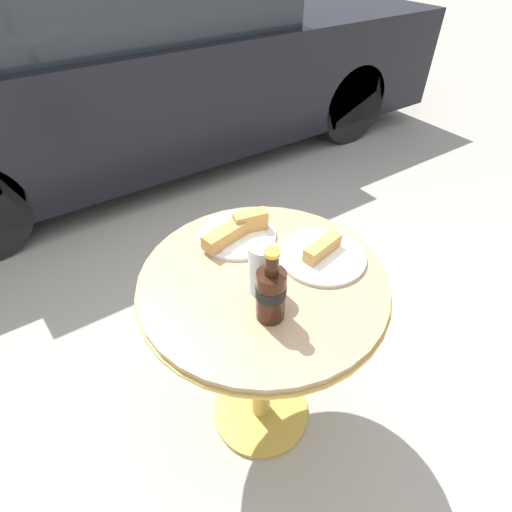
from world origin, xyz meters
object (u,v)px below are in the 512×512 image
Objects in this scene: bistro_table at (262,317)px; lunch_plate_far at (322,254)px; cola_bottle_left at (271,292)px; lunch_plate_near at (237,232)px; drinking_glass at (262,270)px; parked_car at (141,66)px.

lunch_plate_far is at bearing -8.45° from bistro_table.
cola_bottle_left reaches higher than lunch_plate_near.
drinking_glass is (0.03, 0.09, -0.02)m from cola_bottle_left.
drinking_glass is at bearing -105.38° from lunch_plate_near.
parked_car reaches higher than lunch_plate_far.
bistro_table is at bearing 62.66° from cola_bottle_left.
cola_bottle_left reaches higher than bistro_table.
parked_car is (0.54, 2.19, -0.12)m from lunch_plate_near.
bistro_table is 0.27m from lunch_plate_near.
cola_bottle_left is 0.27m from lunch_plate_far.
bistro_table is 2.44m from parked_car.
lunch_plate_far is (0.21, 0.01, -0.05)m from drinking_glass.
bistro_table is 3.01× the size of lunch_plate_near.
lunch_plate_near is at bearing -103.82° from parked_car.
cola_bottle_left is at bearing -104.26° from parked_car.
parked_car is (0.39, 2.40, -0.11)m from lunch_plate_far.
parked_car reaches higher than bistro_table.
parked_car reaches higher than lunch_plate_near.
bistro_table is 0.26m from lunch_plate_far.
cola_bottle_left reaches higher than lunch_plate_far.
cola_bottle_left is 0.83× the size of lunch_plate_far.
lunch_plate_near is (0.10, 0.31, -0.06)m from cola_bottle_left.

